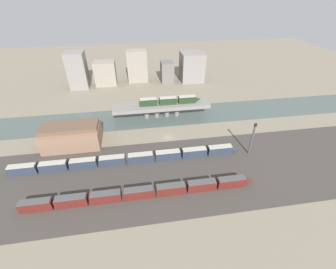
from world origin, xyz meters
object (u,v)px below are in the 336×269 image
(train_yard_near, at_px, (142,193))
(signal_tower, at_px, (252,139))
(train_yard_mid, at_px, (129,159))
(train_on_bridge, at_px, (170,101))
(warehouse_building, at_px, (72,135))

(train_yard_near, distance_m, signal_tower, 49.96)
(train_yard_mid, xyz_separation_m, signal_tower, (50.81, -1.86, 5.72))
(train_on_bridge, relative_size, warehouse_building, 1.34)
(train_yard_mid, distance_m, warehouse_building, 30.06)
(train_on_bridge, bearing_deg, train_yard_mid, -122.06)
(warehouse_building, bearing_deg, train_on_bridge, 22.15)
(train_yard_near, distance_m, warehouse_building, 45.58)
(train_on_bridge, distance_m, signal_tower, 47.23)
(train_on_bridge, height_order, train_yard_mid, train_on_bridge)
(warehouse_building, relative_size, signal_tower, 1.64)
(train_on_bridge, bearing_deg, warehouse_building, -157.85)
(train_yard_near, bearing_deg, train_yard_mid, 102.35)
(warehouse_building, bearing_deg, signal_tower, -13.72)
(train_yard_near, height_order, train_yard_mid, train_yard_near)
(signal_tower, bearing_deg, train_on_bridge, 126.87)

